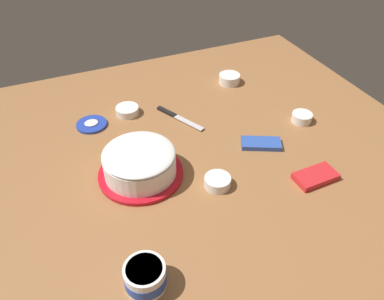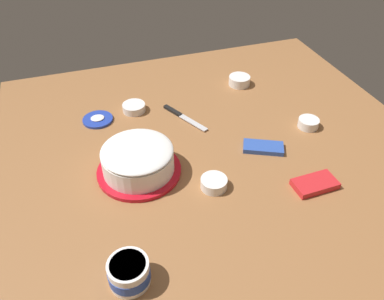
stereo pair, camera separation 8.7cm
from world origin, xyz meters
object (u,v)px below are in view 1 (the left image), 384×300
object	(u,v)px
frosting_tub_lid	(92,124)
frosting_tub	(145,276)
sprinkle_bowl_rainbow	(218,181)
sprinkle_bowl_blue	(127,110)
candy_box_lower	(261,144)
sprinkle_bowl_pink	(302,117)
frosted_cake	(140,164)
candy_box_upper	(316,177)
sprinkle_bowl_green	(229,79)
spreading_knife	(176,116)

from	to	relation	value
frosting_tub_lid	frosting_tub	bearing A→B (deg)	88.63
sprinkle_bowl_rainbow	sprinkle_bowl_blue	size ratio (longest dim) A/B	0.93
candy_box_lower	sprinkle_bowl_pink	bearing A→B (deg)	-137.14
frosted_cake	sprinkle_bowl_blue	xyz separation A→B (m)	(-0.06, -0.37, -0.04)
frosting_tub_lid	sprinkle_bowl_pink	world-z (taller)	sprinkle_bowl_pink
frosting_tub_lid	candy_box_lower	xyz separation A→B (m)	(-0.54, 0.37, 0.00)
frosted_cake	candy_box_upper	size ratio (longest dim) A/B	2.00
frosting_tub	sprinkle_bowl_pink	distance (m)	0.90
sprinkle_bowl_rainbow	sprinkle_bowl_green	size ratio (longest dim) A/B	0.91
candy_box_lower	candy_box_upper	bearing A→B (deg)	133.96
frosting_tub	sprinkle_bowl_green	size ratio (longest dim) A/B	1.13
frosting_tub	sprinkle_bowl_green	distance (m)	1.06
sprinkle_bowl_rainbow	candy_box_upper	xyz separation A→B (m)	(-0.31, 0.10, -0.01)
candy_box_upper	sprinkle_bowl_green	bearing A→B (deg)	-94.45
spreading_knife	sprinkle_bowl_blue	world-z (taller)	sprinkle_bowl_blue
frosted_cake	spreading_knife	xyz separation A→B (m)	(-0.23, -0.27, -0.05)
spreading_knife	sprinkle_bowl_rainbow	distance (m)	0.41
frosting_tub	candy_box_upper	xyz separation A→B (m)	(-0.63, -0.15, -0.03)
sprinkle_bowl_green	candy_box_lower	size ratio (longest dim) A/B	0.66
sprinkle_bowl_green	sprinkle_bowl_rainbow	bearing A→B (deg)	59.12
sprinkle_bowl_rainbow	sprinkle_bowl_green	distance (m)	0.67
sprinkle_bowl_green	frosted_cake	bearing A→B (deg)	37.61
frosted_cake	spreading_knife	bearing A→B (deg)	-130.62
frosting_tub_lid	sprinkle_bowl_blue	xyz separation A→B (m)	(-0.15, -0.02, 0.01)
frosting_tub_lid	candy_box_upper	size ratio (longest dim) A/B	0.84
sprinkle_bowl_rainbow	candy_box_lower	size ratio (longest dim) A/B	0.60
frosting_tub_lid	sprinkle_bowl_green	world-z (taller)	sprinkle_bowl_green
candy_box_lower	candy_box_upper	world-z (taller)	candy_box_upper
sprinkle_bowl_green	candy_box_upper	distance (m)	0.67
frosted_cake	candy_box_lower	size ratio (longest dim) A/B	1.97
sprinkle_bowl_blue	sprinkle_bowl_pink	xyz separation A→B (m)	(-0.62, 0.32, 0.00)
frosting_tub	spreading_knife	xyz separation A→B (m)	(-0.34, -0.66, -0.03)
frosted_cake	frosting_tub_lid	world-z (taller)	frosted_cake
frosting_tub_lid	sprinkle_bowl_rainbow	world-z (taller)	sprinkle_bowl_rainbow
spreading_knife	candy_box_lower	bearing A→B (deg)	127.32
frosted_cake	sprinkle_bowl_pink	bearing A→B (deg)	-176.06
frosted_cake	frosting_tub_lid	xyz separation A→B (m)	(0.09, -0.35, -0.05)
frosted_cake	candy_box_lower	world-z (taller)	frosted_cake
frosting_tub_lid	sprinkle_bowl_rainbow	bearing A→B (deg)	121.82
frosting_tub	sprinkle_bowl_blue	xyz separation A→B (m)	(-0.17, -0.76, -0.02)
sprinkle_bowl_green	sprinkle_bowl_pink	distance (m)	0.40
spreading_knife	frosting_tub_lid	bearing A→B (deg)	-13.78
frosting_tub	sprinkle_bowl_blue	world-z (taller)	frosting_tub
frosting_tub	candy_box_upper	size ratio (longest dim) A/B	0.76
frosted_cake	sprinkle_bowl_green	world-z (taller)	frosted_cake
frosting_tub_lid	candy_box_lower	bearing A→B (deg)	145.78
sprinkle_bowl_blue	sprinkle_bowl_green	bearing A→B (deg)	-173.30
sprinkle_bowl_green	candy_box_lower	world-z (taller)	sprinkle_bowl_green
frosting_tub_lid	spreading_knife	bearing A→B (deg)	166.22
candy_box_lower	frosting_tub	bearing A→B (deg)	59.24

